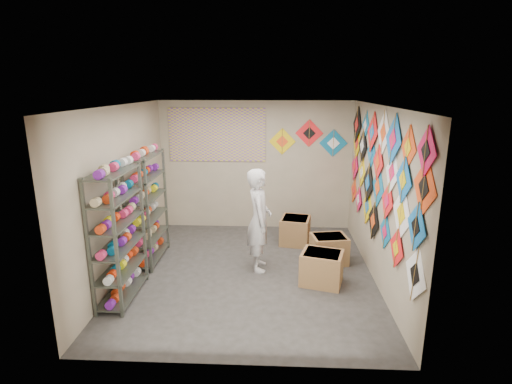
# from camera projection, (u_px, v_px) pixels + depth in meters

# --- Properties ---
(ground) EXTENTS (4.50, 4.50, 0.00)m
(ground) POSITION_uv_depth(u_px,v_px,m) (249.00, 273.00, 6.58)
(ground) COLOR #322F2C
(room_walls) EXTENTS (4.50, 4.50, 4.50)m
(room_walls) POSITION_uv_depth(u_px,v_px,m) (249.00, 175.00, 6.15)
(room_walls) COLOR tan
(room_walls) RESTS_ON ground
(shelf_rack_front) EXTENTS (0.40, 1.10, 1.90)m
(shelf_rack_front) POSITION_uv_depth(u_px,v_px,m) (118.00, 235.00, 5.59)
(shelf_rack_front) COLOR #4C5147
(shelf_rack_front) RESTS_ON ground
(shelf_rack_back) EXTENTS (0.40, 1.10, 1.90)m
(shelf_rack_back) POSITION_uv_depth(u_px,v_px,m) (147.00, 208.00, 6.85)
(shelf_rack_back) COLOR #4C5147
(shelf_rack_back) RESTS_ON ground
(string_spools) EXTENTS (0.12, 2.36, 0.12)m
(string_spools) POSITION_uv_depth(u_px,v_px,m) (134.00, 215.00, 6.20)
(string_spools) COLOR #E12C65
(string_spools) RESTS_ON ground
(kite_wall_display) EXTENTS (0.06, 4.34, 2.05)m
(kite_wall_display) POSITION_uv_depth(u_px,v_px,m) (379.00, 175.00, 6.03)
(kite_wall_display) COLOR white
(kite_wall_display) RESTS_ON room_walls
(back_wall_kites) EXTENTS (1.62, 0.02, 0.78)m
(back_wall_kites) POSITION_uv_depth(u_px,v_px,m) (309.00, 139.00, 8.19)
(back_wall_kites) COLOR yellow
(back_wall_kites) RESTS_ON room_walls
(poster) EXTENTS (2.00, 0.01, 1.10)m
(poster) POSITION_uv_depth(u_px,v_px,m) (217.00, 135.00, 8.25)
(poster) COLOR #7A489D
(poster) RESTS_ON room_walls
(shopkeeper) EXTENTS (0.70, 0.52, 1.71)m
(shopkeeper) POSITION_uv_depth(u_px,v_px,m) (259.00, 220.00, 6.53)
(shopkeeper) COLOR silver
(shopkeeper) RESTS_ON ground
(carton_a) EXTENTS (0.73, 0.66, 0.51)m
(carton_a) POSITION_uv_depth(u_px,v_px,m) (322.00, 268.00, 6.17)
(carton_a) COLOR olive
(carton_a) RESTS_ON ground
(carton_b) EXTENTS (0.66, 0.57, 0.48)m
(carton_b) POSITION_uv_depth(u_px,v_px,m) (329.00, 249.00, 6.92)
(carton_b) COLOR olive
(carton_b) RESTS_ON ground
(carton_c) EXTENTS (0.64, 0.68, 0.52)m
(carton_c) POSITION_uv_depth(u_px,v_px,m) (295.00, 230.00, 7.77)
(carton_c) COLOR olive
(carton_c) RESTS_ON ground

